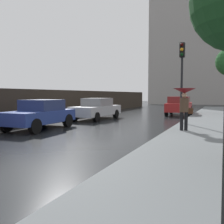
{
  "coord_description": "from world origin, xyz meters",
  "views": [
    {
      "loc": [
        6.19,
        -3.78,
        1.65
      ],
      "look_at": [
        2.46,
        4.62,
        1.01
      ],
      "focal_mm": 40.45,
      "sensor_mm": 36.0,
      "label": 1
    }
  ],
  "objects_px": {
    "car_silver_far_ahead": "(97,109)",
    "car_blue_behind_camera": "(40,114)",
    "pedestrian_with_umbrella_near": "(184,98)",
    "traffic_light": "(182,68)",
    "car_red_near_kerb": "(179,105)"
  },
  "relations": [
    {
      "from": "pedestrian_with_umbrella_near",
      "to": "traffic_light",
      "type": "height_order",
      "value": "traffic_light"
    },
    {
      "from": "car_red_near_kerb",
      "to": "car_silver_far_ahead",
      "type": "height_order",
      "value": "car_red_near_kerb"
    },
    {
      "from": "car_blue_behind_camera",
      "to": "traffic_light",
      "type": "height_order",
      "value": "traffic_light"
    },
    {
      "from": "car_red_near_kerb",
      "to": "traffic_light",
      "type": "bearing_deg",
      "value": -83.56
    },
    {
      "from": "car_red_near_kerb",
      "to": "car_blue_behind_camera",
      "type": "height_order",
      "value": "car_red_near_kerb"
    },
    {
      "from": "traffic_light",
      "to": "car_silver_far_ahead",
      "type": "bearing_deg",
      "value": 168.51
    },
    {
      "from": "car_silver_far_ahead",
      "to": "car_blue_behind_camera",
      "type": "bearing_deg",
      "value": 88.4
    },
    {
      "from": "pedestrian_with_umbrella_near",
      "to": "traffic_light",
      "type": "distance_m",
      "value": 3.31
    },
    {
      "from": "car_silver_far_ahead",
      "to": "pedestrian_with_umbrella_near",
      "type": "bearing_deg",
      "value": 148.33
    },
    {
      "from": "car_red_near_kerb",
      "to": "pedestrian_with_umbrella_near",
      "type": "distance_m",
      "value": 9.87
    },
    {
      "from": "car_silver_far_ahead",
      "to": "car_blue_behind_camera",
      "type": "xyz_separation_m",
      "value": [
        -0.26,
        -5.36,
        0.01
      ]
    },
    {
      "from": "traffic_light",
      "to": "pedestrian_with_umbrella_near",
      "type": "bearing_deg",
      "value": -79.02
    },
    {
      "from": "traffic_light",
      "to": "car_red_near_kerb",
      "type": "bearing_deg",
      "value": 99.89
    },
    {
      "from": "car_red_near_kerb",
      "to": "traffic_light",
      "type": "relative_size",
      "value": 1.02
    },
    {
      "from": "car_silver_far_ahead",
      "to": "traffic_light",
      "type": "xyz_separation_m",
      "value": [
        5.66,
        -1.15,
        2.36
      ]
    }
  ]
}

